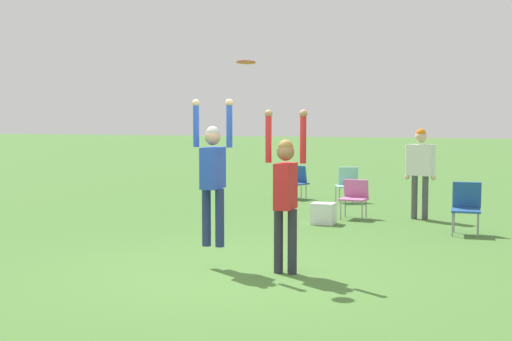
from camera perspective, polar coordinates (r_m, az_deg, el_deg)
ground_plane at (r=9.28m, az=-1.66°, el=-8.25°), size 120.00×120.00×0.00m
person_jumping at (r=9.48m, az=-3.47°, el=0.06°), size 0.58×0.43×1.97m
person_defending at (r=9.13m, az=2.37°, el=-1.35°), size 0.57×0.42×2.11m
frisbee at (r=9.24m, az=-0.81°, el=8.65°), size 0.25×0.25×0.03m
camping_chair_0 at (r=12.75m, az=16.47°, el=-2.59°), size 0.51×0.55×0.90m
camping_chair_1 at (r=14.28m, az=7.89°, el=-1.99°), size 0.54×0.57×0.77m
camping_chair_2 at (r=17.56m, az=3.24°, el=-0.75°), size 0.68×0.73×0.81m
camping_chair_3 at (r=16.92m, az=7.29°, el=-0.92°), size 0.62×0.67×0.83m
person_spectator_near at (r=14.34m, az=13.01°, el=0.49°), size 0.61×0.32×1.79m
cooler_box at (r=13.50m, az=5.41°, el=-3.44°), size 0.43×0.38×0.40m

